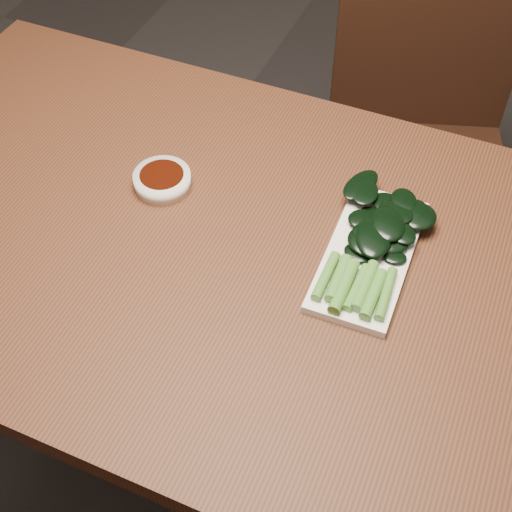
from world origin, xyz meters
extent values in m
plane|color=#2D2B2B|center=(0.00, 0.00, 0.00)|extent=(6.00, 6.00, 0.00)
cube|color=#492514|center=(0.00, 0.00, 0.73)|extent=(1.40, 0.80, 0.04)
cylinder|color=#492514|center=(-0.64, 0.34, 0.35)|extent=(0.05, 0.05, 0.71)
cube|color=black|center=(0.18, 0.61, 0.43)|extent=(0.53, 0.53, 0.04)
cylinder|color=black|center=(0.07, 0.38, 0.21)|extent=(0.04, 0.04, 0.41)
cylinder|color=black|center=(0.41, 0.50, 0.21)|extent=(0.04, 0.04, 0.41)
cylinder|color=black|center=(-0.05, 0.72, 0.21)|extent=(0.04, 0.04, 0.41)
cylinder|color=black|center=(0.30, 0.84, 0.21)|extent=(0.04, 0.04, 0.41)
cube|color=black|center=(0.12, 0.79, 0.67)|extent=(0.41, 0.16, 0.44)
cylinder|color=white|center=(-0.17, 0.07, 0.76)|extent=(0.10, 0.10, 0.03)
cylinder|color=#320D04|center=(-0.17, 0.07, 0.78)|extent=(0.07, 0.07, 0.00)
cube|color=white|center=(0.20, 0.06, 0.76)|extent=(0.13, 0.28, 0.01)
cylinder|color=#4E8C30|center=(0.15, -0.02, 0.77)|extent=(0.02, 0.09, 0.02)
cylinder|color=#4E8C30|center=(0.17, -0.02, 0.77)|extent=(0.02, 0.08, 0.02)
cylinder|color=#4E8C30|center=(0.18, -0.03, 0.77)|extent=(0.02, 0.10, 0.02)
cylinder|color=#4E8C30|center=(0.20, -0.02, 0.77)|extent=(0.02, 0.09, 0.01)
cylinder|color=#4E8C30|center=(0.21, -0.02, 0.77)|extent=(0.02, 0.09, 0.02)
cylinder|color=#4E8C30|center=(0.23, -0.03, 0.77)|extent=(0.02, 0.09, 0.02)
cylinder|color=#4E8C30|center=(0.24, -0.02, 0.77)|extent=(0.02, 0.09, 0.02)
ellipsoid|color=black|center=(0.17, 0.11, 0.77)|extent=(0.06, 0.06, 0.01)
ellipsoid|color=black|center=(0.15, 0.16, 0.78)|extent=(0.06, 0.07, 0.01)
ellipsoid|color=black|center=(0.20, 0.07, 0.78)|extent=(0.08, 0.10, 0.02)
ellipsoid|color=black|center=(0.20, 0.16, 0.77)|extent=(0.07, 0.06, 0.01)
ellipsoid|color=black|center=(0.22, 0.08, 0.77)|extent=(0.07, 0.06, 0.01)
ellipsoid|color=black|center=(0.23, 0.12, 0.77)|extent=(0.05, 0.05, 0.01)
ellipsoid|color=black|center=(0.21, 0.10, 0.78)|extent=(0.08, 0.09, 0.02)
ellipsoid|color=black|center=(0.22, 0.17, 0.78)|extent=(0.06, 0.07, 0.01)
ellipsoid|color=black|center=(0.20, 0.14, 0.77)|extent=(0.06, 0.06, 0.01)
ellipsoid|color=black|center=(0.18, 0.08, 0.78)|extent=(0.05, 0.04, 0.01)
ellipsoid|color=black|center=(0.22, 0.10, 0.78)|extent=(0.08, 0.08, 0.01)
ellipsoid|color=black|center=(0.19, 0.07, 0.78)|extent=(0.08, 0.08, 0.01)
ellipsoid|color=black|center=(0.24, 0.15, 0.78)|extent=(0.07, 0.07, 0.01)
ellipsoid|color=black|center=(0.18, 0.12, 0.77)|extent=(0.06, 0.06, 0.01)
ellipsoid|color=black|center=(0.22, 0.13, 0.78)|extent=(0.06, 0.06, 0.01)
ellipsoid|color=black|center=(0.25, 0.15, 0.78)|extent=(0.07, 0.07, 0.01)
ellipsoid|color=black|center=(0.23, 0.15, 0.77)|extent=(0.08, 0.07, 0.01)
ellipsoid|color=black|center=(0.14, 0.17, 0.78)|extent=(0.06, 0.09, 0.01)
ellipsoid|color=black|center=(0.24, 0.06, 0.77)|extent=(0.04, 0.04, 0.01)
ellipsoid|color=black|center=(0.20, 0.06, 0.77)|extent=(0.05, 0.05, 0.01)
ellipsoid|color=black|center=(0.18, 0.04, 0.77)|extent=(0.05, 0.05, 0.01)
ellipsoid|color=black|center=(0.18, 0.04, 0.77)|extent=(0.04, 0.05, 0.01)
camera|label=1|loc=(0.32, -0.66, 1.59)|focal=50.00mm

